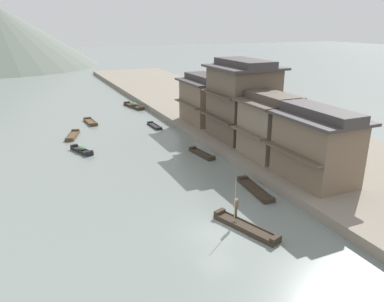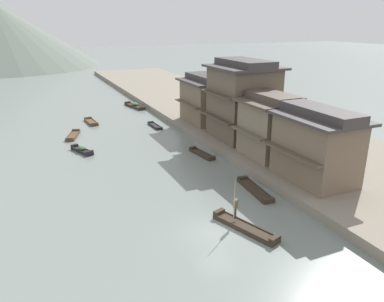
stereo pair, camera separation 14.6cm
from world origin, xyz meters
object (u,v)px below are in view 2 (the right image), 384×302
at_px(boatman_person, 235,205).
at_px(house_waterfront_second, 271,126).
at_px(house_waterfront_narrow, 207,99).
at_px(boat_upstream_distant, 135,106).
at_px(boat_moored_nearest, 73,135).
at_px(boat_moored_second, 255,190).
at_px(boat_midriver_upstream, 82,150).
at_px(boat_foreground_poled, 245,227).
at_px(boat_moored_third, 155,126).
at_px(boat_moored_far, 91,122).
at_px(boat_midriver_drifting, 202,154).
at_px(house_waterfront_tall, 243,100).
at_px(house_waterfront_nearest, 316,145).

xyz_separation_m(boatman_person, house_waterfront_second, (9.39, 9.28, 2.24)).
bearing_deg(house_waterfront_narrow, house_waterfront_second, -90.44).
distance_m(boat_upstream_distant, house_waterfront_second, 30.89).
bearing_deg(boat_upstream_distant, boatman_person, -95.88).
bearing_deg(house_waterfront_second, boat_moored_nearest, 134.43).
height_order(boat_moored_nearest, house_waterfront_narrow, house_waterfront_narrow).
distance_m(boat_moored_second, house_waterfront_narrow, 20.75).
bearing_deg(boat_moored_nearest, boat_midriver_upstream, -88.96).
relative_size(boat_foreground_poled, house_waterfront_narrow, 0.68).
bearing_deg(boat_moored_second, boat_upstream_distant, 90.37).
relative_size(boat_moored_third, boat_upstream_distant, 0.67).
distance_m(boat_moored_second, boat_moored_far, 29.42).
distance_m(boat_moored_third, boat_moored_far, 9.30).
xyz_separation_m(boatman_person, boat_moored_far, (-4.25, 32.18, -1.40)).
xyz_separation_m(boat_moored_second, house_waterfront_narrow, (5.21, 19.75, 3.65)).
height_order(boat_midriver_drifting, boat_midriver_upstream, boat_midriver_upstream).
height_order(boat_foreground_poled, boat_upstream_distant, boat_upstream_distant).
xyz_separation_m(boat_moored_far, house_waterfront_second, (13.64, -22.91, 3.64)).
height_order(boatman_person, boat_midriver_drifting, boatman_person).
distance_m(boat_midriver_drifting, boat_midriver_upstream, 12.98).
distance_m(boat_foreground_poled, boat_moored_second, 6.30).
distance_m(boat_upstream_distant, house_waterfront_tall, 25.02).
distance_m(boat_foreground_poled, boat_midriver_upstream, 22.24).
xyz_separation_m(boat_moored_third, boat_midriver_drifting, (0.84, -12.85, 0.03)).
xyz_separation_m(boat_foreground_poled, boat_moored_third, (2.93, 27.53, -0.05)).
relative_size(boat_midriver_drifting, house_waterfront_tall, 0.46).
bearing_deg(boat_moored_far, boat_midriver_drifting, -65.56).
height_order(house_waterfront_nearest, house_waterfront_narrow, same).
relative_size(boat_midriver_drifting, house_waterfront_second, 0.65).
bearing_deg(house_waterfront_nearest, boat_foreground_poled, -157.86).
relative_size(boat_midriver_drifting, boat_midriver_upstream, 1.14).
height_order(boat_moored_third, boat_midriver_drifting, boat_midriver_drifting).
bearing_deg(house_waterfront_narrow, boat_moored_nearest, 171.12).
xyz_separation_m(boat_foreground_poled, house_waterfront_second, (9.08, 10.13, 3.62)).
relative_size(boat_foreground_poled, boat_moored_third, 1.39).
distance_m(boat_midriver_upstream, house_waterfront_second, 20.18).
relative_size(boat_foreground_poled, boatman_person, 1.70).
xyz_separation_m(boatman_person, boat_midriver_drifting, (4.09, 13.82, -1.40)).
distance_m(boat_moored_third, house_waterfront_nearest, 24.92).
xyz_separation_m(boat_moored_second, boat_moored_far, (-8.55, 28.15, 0.02)).
xyz_separation_m(boat_midriver_drifting, house_waterfront_nearest, (5.08, -11.08, 3.64)).
xyz_separation_m(boat_upstream_distant, house_waterfront_nearest, (5.10, -36.75, 3.51)).
distance_m(boat_midriver_drifting, house_waterfront_narrow, 11.90).
bearing_deg(house_waterfront_narrow, boatman_person, -111.78).
xyz_separation_m(boat_moored_third, boat_moored_far, (-7.50, 5.51, 0.03)).
height_order(boat_foreground_poled, boat_midriver_drifting, boat_foreground_poled).
xyz_separation_m(boat_foreground_poled, house_waterfront_narrow, (9.19, 24.64, 3.61)).
bearing_deg(house_waterfront_tall, boat_moored_second, -116.15).
height_order(boat_foreground_poled, house_waterfront_tall, house_waterfront_tall).
bearing_deg(boat_moored_nearest, house_waterfront_tall, -31.68).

